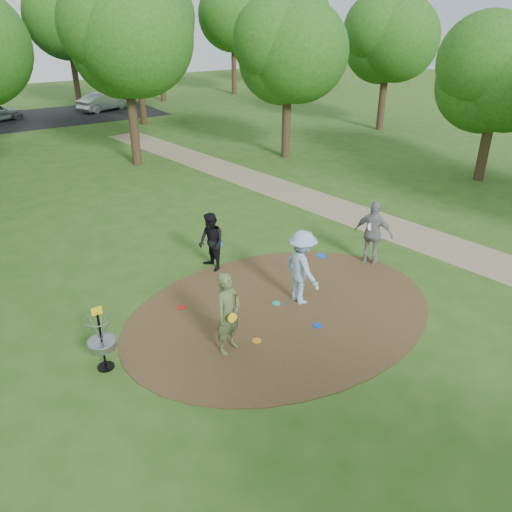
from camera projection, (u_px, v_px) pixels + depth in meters
ground at (282, 312)px, 12.82m from camera, size 100.00×100.00×0.00m
dirt_clearing at (282, 311)px, 12.82m from camera, size 8.40×8.40×0.02m
footpath at (397, 230)px, 17.52m from camera, size 7.55×39.89×0.01m
parking_lot at (61, 116)px, 36.22m from camera, size 14.00×8.00×0.01m
player_observer_with_disc at (228, 313)px, 10.96m from camera, size 0.84×0.70×1.96m
player_throwing_with_disc at (302, 268)px, 12.83m from camera, size 1.16×1.35×2.02m
player_walking_with_disc at (211, 242)px, 14.54m from camera, size 0.68×0.86×1.76m
player_waiting_with_disc at (373, 233)px, 14.83m from camera, size 0.95×1.25×1.98m
disc_ground_cyan at (276, 303)px, 13.12m from camera, size 0.22×0.22×0.02m
disc_ground_blue at (318, 326)px, 12.20m from camera, size 0.22×0.22×0.02m
disc_ground_red at (182, 307)px, 12.95m from camera, size 0.22×0.22×0.02m
car_right at (103, 102)px, 37.79m from camera, size 4.23×2.84×1.32m
disc_ground_orange at (257, 341)px, 11.65m from camera, size 0.22×0.22×0.02m
disc_golf_basket at (101, 334)px, 10.43m from camera, size 0.63×0.63×1.54m
tree_ring at (159, 65)px, 17.47m from camera, size 37.21×46.03×9.43m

